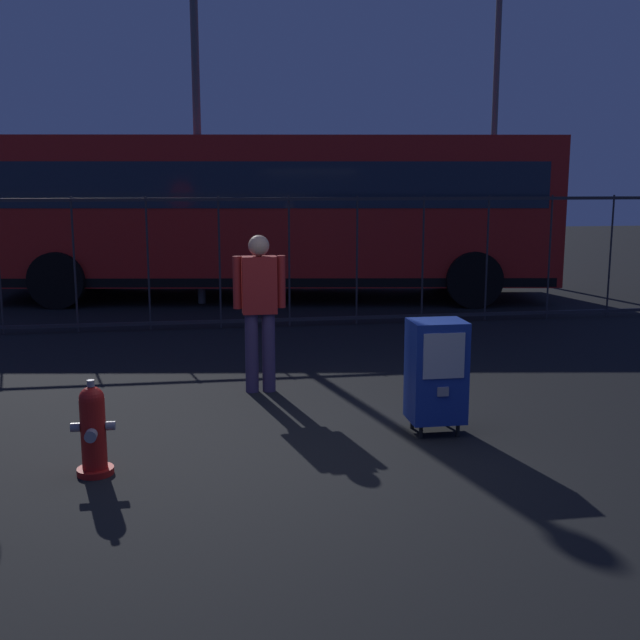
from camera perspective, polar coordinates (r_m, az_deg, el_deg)
ground_plane at (r=6.47m, az=-0.98°, el=-9.83°), size 60.00×60.00×0.00m
fire_hydrant at (r=6.17m, az=-16.42°, el=-7.83°), size 0.33×0.31×0.75m
newspaper_box_primary at (r=6.90m, az=8.59°, el=-3.73°), size 0.48×0.42×1.02m
pedestrian at (r=8.12m, az=-4.49°, el=1.18°), size 0.55×0.22×1.67m
fence_barrier at (r=11.80m, az=-4.85°, el=4.35°), size 18.03×0.04×2.00m
bus_near at (r=14.78m, az=-3.78°, el=8.23°), size 10.75×4.02×3.00m
bus_far at (r=19.17m, az=-11.28°, el=8.52°), size 10.71×3.66×3.00m
street_light_near_left at (r=14.28m, az=-9.14°, el=16.07°), size 0.32×0.32×6.31m
street_light_near_right at (r=18.88m, az=12.85°, el=15.81°), size 0.32×0.32×7.14m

